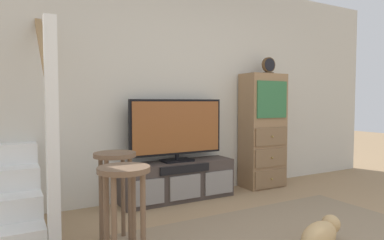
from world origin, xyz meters
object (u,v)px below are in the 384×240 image
(media_console, at_px, (178,181))
(bar_stool_far, at_px, (115,177))
(bar_stool_near, at_px, (124,196))
(side_cabinet, at_px, (263,131))
(television, at_px, (177,128))
(desk_clock, at_px, (269,66))
(dog, at_px, (321,235))

(media_console, bearing_deg, bar_stool_far, -139.30)
(bar_stool_near, bearing_deg, side_cabinet, 31.00)
(television, bearing_deg, desk_clock, -1.20)
(desk_clock, bearing_deg, dog, -119.43)
(bar_stool_near, height_order, dog, bar_stool_near)
(television, relative_size, bar_stool_far, 1.56)
(media_console, distance_m, bar_stool_far, 1.35)
(television, relative_size, side_cabinet, 0.76)
(bar_stool_near, bearing_deg, dog, -11.78)
(television, distance_m, desk_clock, 1.58)
(bar_stool_far, bearing_deg, bar_stool_near, -100.31)
(bar_stool_far, xyz_separation_m, dog, (1.38, -0.88, -0.44))
(desk_clock, bearing_deg, bar_stool_near, -150.02)
(bar_stool_near, relative_size, bar_stool_far, 0.99)
(television, relative_size, dog, 2.19)
(television, height_order, bar_stool_near, television)
(side_cabinet, bearing_deg, media_console, -179.55)
(television, bearing_deg, bar_stool_far, -138.51)
(media_console, bearing_deg, desk_clock, -0.20)
(bar_stool_near, xyz_separation_m, bar_stool_far, (0.10, 0.57, 0.00))
(bar_stool_far, distance_m, dog, 1.70)
(media_console, bearing_deg, side_cabinet, 0.45)
(side_cabinet, distance_m, bar_stool_near, 2.79)
(desk_clock, xyz_separation_m, dog, (-0.98, -1.73, -1.53))
(side_cabinet, relative_size, bar_stool_far, 2.04)
(television, distance_m, side_cabinet, 1.30)
(bar_stool_far, bearing_deg, desk_clock, 19.78)
(media_console, xyz_separation_m, dog, (0.39, -1.73, -0.11))
(media_console, xyz_separation_m, bar_stool_far, (-0.99, -0.85, 0.33))
(dog, bearing_deg, bar_stool_near, 168.22)
(side_cabinet, relative_size, bar_stool_near, 2.06)
(desk_clock, xyz_separation_m, bar_stool_far, (-2.36, -0.85, -1.09))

